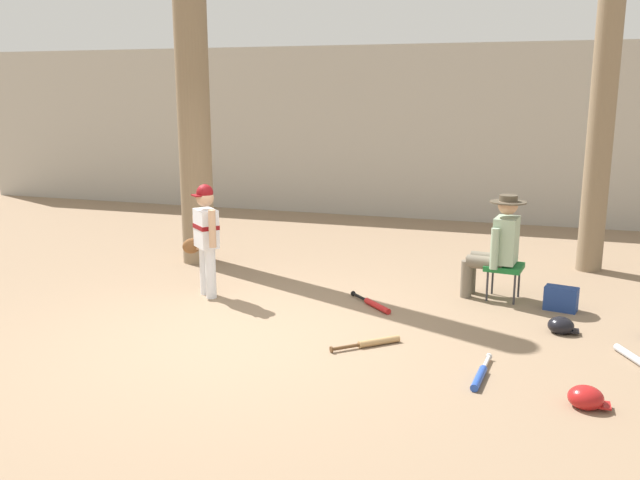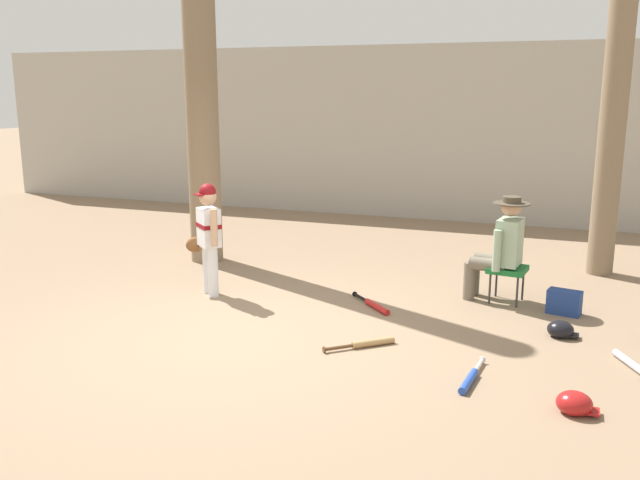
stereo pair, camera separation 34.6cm
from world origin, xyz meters
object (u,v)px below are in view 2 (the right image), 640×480
at_px(tree_behind_spectator, 616,85).
at_px(bat_wood_tan, 368,343).
at_px(seated_spectator, 500,246).
at_px(handbag_beside_stool, 564,302).
at_px(bat_blue_youth, 470,379).
at_px(bat_red_barrel, 374,305).
at_px(batting_helmet_black, 561,330).
at_px(bat_aluminum_silver, 634,366).
at_px(tree_near_player, 200,63).
at_px(young_ballplayer, 208,232).
at_px(folding_stool, 507,271).
at_px(batting_helmet_red, 575,403).

relative_size(tree_behind_spectator, bat_wood_tan, 9.19).
distance_m(seated_spectator, handbag_beside_stool, 0.91).
distance_m(seated_spectator, bat_blue_youth, 2.42).
bearing_deg(bat_red_barrel, tree_behind_spectator, 45.97).
bearing_deg(batting_helmet_black, handbag_beside_stool, 89.01).
height_order(handbag_beside_stool, bat_aluminum_silver, handbag_beside_stool).
bearing_deg(batting_helmet_black, bat_red_barrel, 173.59).
bearing_deg(tree_near_player, tree_behind_spectator, 12.79).
relative_size(young_ballplayer, seated_spectator, 1.09).
bearing_deg(folding_stool, tree_behind_spectator, 58.79).
bearing_deg(tree_behind_spectator, bat_wood_tan, -120.49).
bearing_deg(bat_red_barrel, bat_aluminum_silver, -17.86).
xyz_separation_m(folding_stool, seated_spectator, (-0.10, 0.01, 0.28)).
bearing_deg(tree_behind_spectator, batting_helmet_black, -98.84).
relative_size(bat_wood_tan, bat_blue_youth, 0.80).
bearing_deg(tree_behind_spectator, bat_blue_youth, -105.01).
distance_m(tree_near_player, young_ballplayer, 2.55).
xyz_separation_m(seated_spectator, bat_red_barrel, (-1.23, -0.76, -0.61)).
relative_size(young_ballplayer, batting_helmet_red, 4.19).
height_order(handbag_beside_stool, bat_red_barrel, handbag_beside_stool).
relative_size(tree_near_player, folding_stool, 13.59).
bearing_deg(seated_spectator, tree_behind_spectator, 56.22).
bearing_deg(batting_helmet_black, bat_wood_tan, -151.72).
relative_size(tree_behind_spectator, bat_red_barrel, 9.08).
distance_m(folding_stool, bat_blue_youth, 2.35).
distance_m(seated_spectator, batting_helmet_red, 2.80).
height_order(tree_near_player, bat_red_barrel, tree_near_player).
distance_m(tree_behind_spectator, handbag_beside_stool, 2.99).
distance_m(folding_stool, bat_wood_tan, 2.17).
height_order(young_ballplayer, handbag_beside_stool, young_ballplayer).
height_order(seated_spectator, bat_wood_tan, seated_spectator).
height_order(seated_spectator, batting_helmet_red, seated_spectator).
height_order(tree_behind_spectator, batting_helmet_red, tree_behind_spectator).
xyz_separation_m(tree_near_player, seated_spectator, (4.03, -0.50, -2.04)).
relative_size(tree_behind_spectator, handbag_beside_stool, 15.50).
height_order(tree_behind_spectator, seated_spectator, tree_behind_spectator).
bearing_deg(batting_helmet_red, bat_red_barrel, 138.13).
bearing_deg(seated_spectator, tree_near_player, 172.91).
bearing_deg(young_ballplayer, seated_spectator, 16.19).
bearing_deg(folding_stool, handbag_beside_stool, -19.70).
bearing_deg(batting_helmet_red, batting_helmet_black, 94.75).
bearing_deg(folding_stool, bat_aluminum_silver, -52.08).
distance_m(tree_near_player, tree_behind_spectator, 5.28).
bearing_deg(bat_red_barrel, bat_blue_youth, -51.22).
bearing_deg(bat_blue_youth, batting_helmet_black, 64.06).
bearing_deg(bat_aluminum_silver, seated_spectator, 129.86).
distance_m(bat_wood_tan, bat_blue_youth, 1.11).
distance_m(bat_aluminum_silver, bat_wood_tan, 2.31).
height_order(young_ballplayer, seated_spectator, young_ballplayer).
relative_size(tree_near_player, bat_blue_youth, 8.45).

